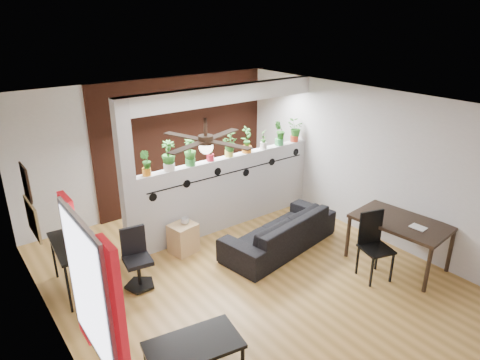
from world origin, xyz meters
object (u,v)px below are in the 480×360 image
object	(u,v)px
computer_desk	(75,247)
folding_chair	(373,239)
potted_plant_0	(146,163)
office_chair	(137,262)
cup	(185,221)
ceiling_fan	(206,143)
cube_shelf	(183,238)
potted_plant_4	(229,144)
potted_plant_8	(295,130)
potted_plant_2	(190,152)
dining_table	(400,225)
potted_plant_3	(210,149)
potted_plant_7	(280,133)
potted_plant_6	(264,138)
potted_plant_5	(247,139)
sofa	(280,231)
potted_plant_1	(168,155)

from	to	relation	value
computer_desk	folding_chair	world-z (taller)	folding_chair
potted_plant_0	office_chair	xyz separation A→B (m)	(-0.60, -0.78, -1.17)
cup	computer_desk	bearing A→B (deg)	180.00
ceiling_fan	cube_shelf	bearing A→B (deg)	74.10
potted_plant_4	potted_plant_8	world-z (taller)	potted_plant_8
potted_plant_2	dining_table	size ratio (longest dim) A/B	0.31
potted_plant_0	potted_plant_3	xyz separation A→B (m)	(1.19, 0.00, -0.01)
potted_plant_2	office_chair	xyz separation A→B (m)	(-1.39, -0.78, -1.20)
folding_chair	potted_plant_0	bearing A→B (deg)	131.67
office_chair	potted_plant_2	bearing A→B (deg)	29.11
potted_plant_4	potted_plant_7	xyz separation A→B (m)	(1.19, -0.00, 0.02)
dining_table	potted_plant_2	bearing A→B (deg)	128.45
potted_plant_6	dining_table	distance (m)	2.86
ceiling_fan	potted_plant_8	world-z (taller)	ceiling_fan
potted_plant_5	cup	size ratio (longest dim) A/B	3.55
ceiling_fan	potted_plant_4	world-z (taller)	ceiling_fan
sofa	cup	distance (m)	1.59
potted_plant_4	folding_chair	world-z (taller)	potted_plant_4
potted_plant_1	folding_chair	bearing A→B (deg)	-53.54
potted_plant_1	cube_shelf	world-z (taller)	potted_plant_1
potted_plant_3	potted_plant_6	distance (m)	1.19
cube_shelf	cup	xyz separation A→B (m)	(0.05, 0.00, 0.30)
ceiling_fan	potted_plant_6	world-z (taller)	ceiling_fan
cup	folding_chair	xyz separation A→B (m)	(1.88, -2.28, 0.05)
potted_plant_6	computer_desk	distance (m)	3.80
potted_plant_1	potted_plant_7	distance (m)	2.37
dining_table	computer_desk	bearing A→B (deg)	151.10
ceiling_fan	potted_plant_8	xyz separation A→B (m)	(3.18, 1.80, -0.73)
sofa	office_chair	xyz separation A→B (m)	(-2.37, 0.41, 0.09)
potted_plant_4	dining_table	world-z (taller)	potted_plant_4
potted_plant_7	cube_shelf	world-z (taller)	potted_plant_7
dining_table	potted_plant_5	bearing A→B (deg)	109.30
potted_plant_3	computer_desk	world-z (taller)	potted_plant_3
potted_plant_2	sofa	bearing A→B (deg)	-50.53
cup	office_chair	distance (m)	1.15
potted_plant_8	dining_table	bearing A→B (deg)	-95.36
potted_plant_6	cup	distance (m)	2.19
ceiling_fan	potted_plant_6	bearing A→B (deg)	36.98
office_chair	folding_chair	distance (m)	3.47
potted_plant_6	office_chair	xyz separation A→B (m)	(-2.97, -0.78, -1.16)
ceiling_fan	potted_plant_0	xyz separation A→B (m)	(0.02, 1.80, -0.75)
dining_table	folding_chair	size ratio (longest dim) A/B	1.43
cube_shelf	potted_plant_4	bearing A→B (deg)	5.31
potted_plant_6	cube_shelf	world-z (taller)	potted_plant_6
potted_plant_3	potted_plant_4	size ratio (longest dim) A/B	0.89
potted_plant_3	cube_shelf	world-z (taller)	potted_plant_3
potted_plant_7	dining_table	size ratio (longest dim) A/B	0.31
computer_desk	office_chair	world-z (taller)	office_chair
potted_plant_0	folding_chair	bearing A→B (deg)	-48.33
ceiling_fan	potted_plant_7	xyz separation A→B (m)	(2.79, 1.80, -0.72)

